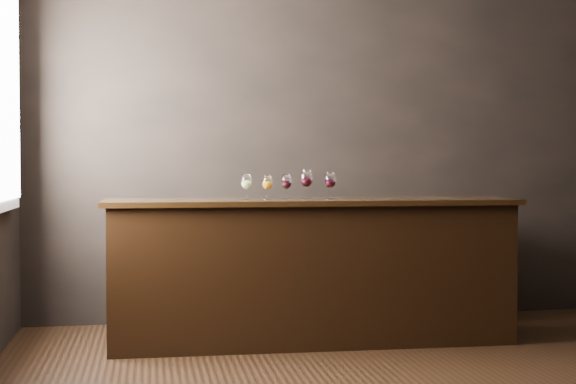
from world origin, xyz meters
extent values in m
cube|color=black|center=(0.00, 2.25, 1.40)|extent=(5.00, 0.02, 2.80)
cube|color=white|center=(-2.43, 1.20, 1.75)|extent=(0.02, 1.15, 1.45)
cube|color=black|center=(-0.40, 1.37, 0.49)|extent=(2.80, 0.67, 0.98)
cube|color=black|center=(-0.40, 1.37, 0.99)|extent=(2.90, 0.74, 0.04)
cube|color=black|center=(-0.09, 2.03, 0.42)|extent=(2.32, 0.40, 0.83)
cylinder|color=white|center=(-0.86, 1.37, 1.01)|extent=(0.06, 0.06, 0.00)
cylinder|color=white|center=(-0.86, 1.37, 1.05)|extent=(0.01, 0.01, 0.07)
ellipsoid|color=white|center=(-0.86, 1.37, 1.14)|extent=(0.08, 0.08, 0.11)
cylinder|color=white|center=(-0.86, 1.37, 1.19)|extent=(0.06, 0.06, 0.01)
ellipsoid|color=#D3DF7A|center=(-0.86, 1.37, 1.12)|extent=(0.06, 0.06, 0.05)
cylinder|color=white|center=(-0.72, 1.34, 1.01)|extent=(0.06, 0.06, 0.00)
cylinder|color=white|center=(-0.72, 1.34, 1.05)|extent=(0.01, 0.01, 0.06)
ellipsoid|color=white|center=(-0.72, 1.34, 1.13)|extent=(0.07, 0.07, 0.10)
cylinder|color=white|center=(-0.72, 1.34, 1.18)|extent=(0.05, 0.05, 0.01)
ellipsoid|color=#CB730B|center=(-0.72, 1.34, 1.11)|extent=(0.06, 0.06, 0.05)
cylinder|color=white|center=(-0.57, 1.41, 1.01)|extent=(0.06, 0.06, 0.00)
cylinder|color=white|center=(-0.57, 1.41, 1.05)|extent=(0.01, 0.01, 0.07)
ellipsoid|color=white|center=(-0.57, 1.41, 1.14)|extent=(0.07, 0.07, 0.11)
cylinder|color=white|center=(-0.57, 1.41, 1.18)|extent=(0.06, 0.06, 0.01)
ellipsoid|color=black|center=(-0.57, 1.41, 1.12)|extent=(0.06, 0.06, 0.05)
cylinder|color=white|center=(-0.43, 1.37, 1.01)|extent=(0.07, 0.07, 0.00)
cylinder|color=white|center=(-0.43, 1.37, 1.06)|extent=(0.01, 0.01, 0.08)
ellipsoid|color=white|center=(-0.43, 1.37, 1.16)|extent=(0.09, 0.09, 0.12)
cylinder|color=white|center=(-0.43, 1.37, 1.21)|extent=(0.07, 0.07, 0.01)
ellipsoid|color=black|center=(-0.43, 1.37, 1.14)|extent=(0.07, 0.07, 0.06)
cylinder|color=white|center=(-0.27, 1.34, 1.01)|extent=(0.07, 0.07, 0.00)
cylinder|color=white|center=(-0.27, 1.34, 1.05)|extent=(0.01, 0.01, 0.07)
ellipsoid|color=white|center=(-0.27, 1.34, 1.14)|extent=(0.08, 0.08, 0.11)
cylinder|color=white|center=(-0.27, 1.34, 1.20)|extent=(0.06, 0.06, 0.01)
ellipsoid|color=black|center=(-0.27, 1.34, 1.13)|extent=(0.06, 0.06, 0.05)
camera|label=1|loc=(-1.53, -4.13, 1.26)|focal=50.00mm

